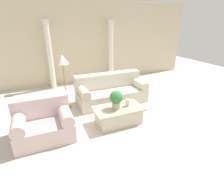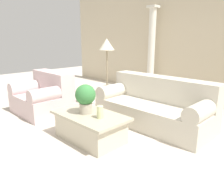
# 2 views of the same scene
# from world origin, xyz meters

# --- Properties ---
(ground_plane) EXTENTS (16.00, 16.00, 0.00)m
(ground_plane) POSITION_xyz_m (0.00, 0.00, 0.00)
(ground_plane) COLOR beige
(wall_back) EXTENTS (10.00, 0.06, 3.20)m
(wall_back) POSITION_xyz_m (0.00, 3.21, 1.60)
(wall_back) COLOR beige
(wall_back) RESTS_ON ground_plane
(sofa_long) EXTENTS (2.16, 0.95, 0.88)m
(sofa_long) POSITION_xyz_m (0.28, 0.86, 0.35)
(sofa_long) COLOR beige
(sofa_long) RESTS_ON ground_plane
(loveseat) EXTENTS (1.21, 0.95, 0.88)m
(loveseat) POSITION_xyz_m (-1.83, -0.29, 0.37)
(loveseat) COLOR beige
(loveseat) RESTS_ON ground_plane
(coffee_table) EXTENTS (1.23, 0.71, 0.43)m
(coffee_table) POSITION_xyz_m (-0.07, -0.45, 0.22)
(coffee_table) COLOR beige
(coffee_table) RESTS_ON ground_plane
(potted_plant) EXTENTS (0.32, 0.32, 0.47)m
(potted_plant) POSITION_xyz_m (-0.14, -0.46, 0.70)
(potted_plant) COLOR #B2A893
(potted_plant) RESTS_ON coffee_table
(pillar_candle) EXTENTS (0.10, 0.10, 0.19)m
(pillar_candle) POSITION_xyz_m (0.18, -0.45, 0.52)
(pillar_candle) COLOR beige
(pillar_candle) RESTS_ON coffee_table
(floor_lamp) EXTENTS (0.35, 0.35, 1.59)m
(floor_lamp) POSITION_xyz_m (-1.12, 0.94, 1.34)
(floor_lamp) COLOR gray
(floor_lamp) RESTS_ON ground_plane
(column_left) EXTENTS (0.28, 0.28, 2.47)m
(column_left) POSITION_xyz_m (-1.28, 2.89, 1.26)
(column_left) COLOR silver
(column_left) RESTS_ON ground_plane
(column_right) EXTENTS (0.28, 0.28, 2.47)m
(column_right) POSITION_xyz_m (1.15, 2.89, 1.26)
(column_right) COLOR silver
(column_right) RESTS_ON ground_plane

